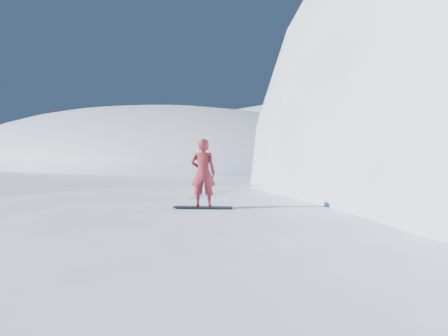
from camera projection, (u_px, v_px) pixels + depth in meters
name	position (u px, v px, depth m)	size (l,w,h in m)	color
ground	(130.00, 294.00, 11.21)	(400.00, 400.00, 0.00)	white
near_ridge	(222.00, 274.00, 13.02)	(36.00, 28.00, 4.80)	white
far_ridge_a	(133.00, 163.00, 101.01)	(120.00, 70.00, 28.00)	white
far_ridge_c	(324.00, 161.00, 123.19)	(140.00, 90.00, 36.00)	white
wind_bumps	(169.00, 272.00, 13.24)	(16.00, 14.40, 1.00)	white
snowboard	(203.00, 207.00, 11.44)	(1.70, 0.32, 0.03)	black
snowboarder	(203.00, 173.00, 11.39)	(0.71, 0.47, 1.95)	maroon
vapor_plume	(12.00, 169.00, 75.22)	(9.25, 7.40, 6.48)	white
board_tracks	(228.00, 190.00, 16.10)	(1.27, 5.95, 0.04)	silver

